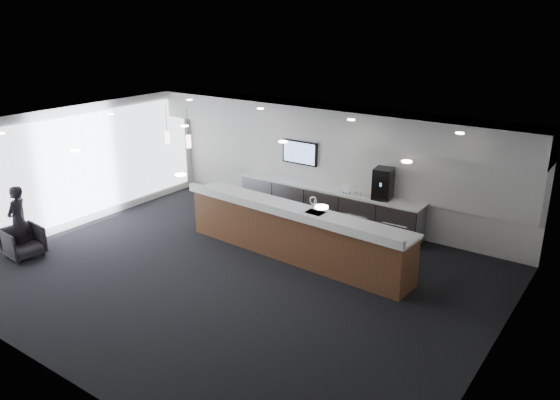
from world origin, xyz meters
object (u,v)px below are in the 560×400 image
Objects in this scene: service_counter at (294,232)px; armchair at (23,242)px; lounge_guest at (18,220)px; coffee_machine at (383,184)px.

service_counter is 5.96m from armchair.
lounge_guest is (-5.07, -3.35, 0.21)m from service_counter.
lounge_guest is (-0.20, 0.08, 0.44)m from armchair.
service_counter reaches higher than armchair.
coffee_machine is 8.20m from armchair.
lounge_guest is at bearing 74.51° from armchair.
lounge_guest is at bearing -146.26° from coffee_machine.
coffee_machine is (1.03, 2.19, 0.74)m from service_counter.
coffee_machine is 8.26m from lounge_guest.
armchair is 0.48× the size of lounge_guest.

